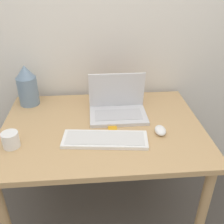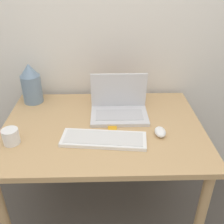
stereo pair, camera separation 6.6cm
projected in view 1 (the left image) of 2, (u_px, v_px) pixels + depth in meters
wall_back at (97, 13)px, 1.57m from camera, size 6.00×0.05×2.50m
desk at (103, 140)px, 1.48m from camera, size 1.09×0.79×0.74m
laptop at (118, 106)px, 1.52m from camera, size 0.32×0.22×0.24m
keyboard at (105, 139)px, 1.31m from camera, size 0.44×0.19×0.02m
mouse at (160, 130)px, 1.36m from camera, size 0.06×0.09×0.04m
vase at (27, 86)px, 1.59m from camera, size 0.12×0.12×0.25m
mp3_player at (112, 128)px, 1.40m from camera, size 0.05×0.05×0.01m
mug at (11, 140)px, 1.25m from camera, size 0.08×0.08×0.08m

